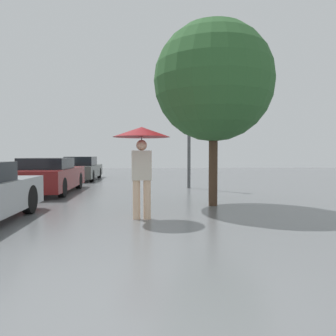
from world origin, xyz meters
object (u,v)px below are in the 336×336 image
(parked_car_farthest, at_px, (82,169))
(street_lamp, at_px, (189,112))
(tree, at_px, (214,82))
(pedestrian, at_px, (142,144))
(parked_car_middle, at_px, (49,176))

(parked_car_farthest, xyz_separation_m, street_lamp, (5.21, -4.85, 2.54))
(tree, relative_size, street_lamp, 0.95)
(pedestrian, relative_size, parked_car_farthest, 0.43)
(pedestrian, xyz_separation_m, parked_car_middle, (-3.35, 5.10, -1.00))
(pedestrian, height_order, street_lamp, street_lamp)
(parked_car_middle, distance_m, street_lamp, 5.98)
(tree, bearing_deg, parked_car_farthest, 118.71)
(pedestrian, bearing_deg, street_lamp, 73.17)
(pedestrian, bearing_deg, parked_car_farthest, 106.34)
(street_lamp, bearing_deg, pedestrian, -106.83)
(parked_car_middle, xyz_separation_m, tree, (5.26, -3.39, 2.71))
(parked_car_middle, bearing_deg, parked_car_farthest, 89.44)
(tree, distance_m, street_lamp, 4.65)
(pedestrian, bearing_deg, parked_car_middle, 123.28)
(tree, height_order, street_lamp, street_lamp)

